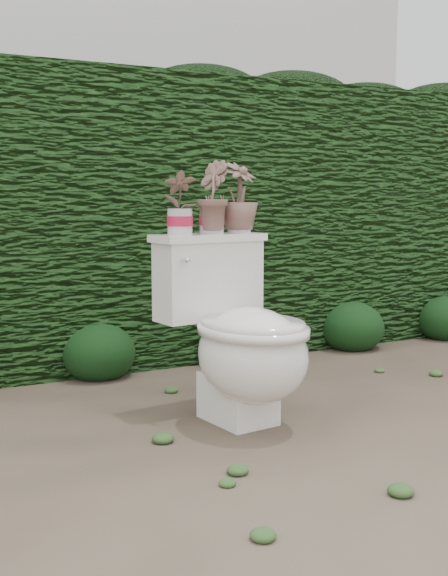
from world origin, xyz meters
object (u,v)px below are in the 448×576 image
potted_plant_left (180,205)px  potted_plant_right (239,199)px  toilet (241,339)px  potted_plant_center (212,198)px

potted_plant_left → potted_plant_right: 0.31m
toilet → potted_plant_center: bearing=86.0°
potted_plant_right → potted_plant_center: bearing=163.1°
toilet → potted_plant_right: size_ratio=2.61×
potted_plant_center → potted_plant_right: (0.14, 0.02, -0.00)m
toilet → potted_plant_left: potted_plant_left is taller
potted_plant_left → potted_plant_right: size_ratio=0.85×
potted_plant_center → potted_plant_right: bearing=-70.3°
potted_plant_left → potted_plant_center: bearing=-165.4°
toilet → potted_plant_right: bearing=56.0°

